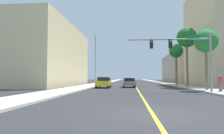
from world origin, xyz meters
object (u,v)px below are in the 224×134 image
object	(u,v)px
palm_near	(206,42)
palm_far	(176,52)
traffic_signal_mast	(185,50)
street_lamp	(95,57)
palm_mid	(187,38)
pedestrian	(221,83)
car_black	(128,80)
car_gray	(129,82)
car_yellow	(104,82)

from	to	relation	value
palm_near	palm_far	xyz separation A→B (m)	(-0.20, 13.38, 0.59)
traffic_signal_mast	palm_far	world-z (taller)	palm_far
street_lamp	palm_mid	distance (m)	14.77
traffic_signal_mast	pedestrian	world-z (taller)	traffic_signal_mast
street_lamp	palm_near	bearing A→B (deg)	-36.81
palm_mid	traffic_signal_mast	bearing A→B (deg)	-106.68
traffic_signal_mast	palm_near	distance (m)	4.63
traffic_signal_mast	palm_far	size ratio (longest dim) A/B	1.07
street_lamp	car_black	size ratio (longest dim) A/B	1.90
palm_near	palm_mid	xyz separation A→B (m)	(-0.19, 6.69, 1.70)
street_lamp	car_gray	distance (m)	7.69
car_gray	palm_mid	bearing A→B (deg)	-9.63
pedestrian	car_gray	bearing A→B (deg)	-125.06
palm_far	palm_mid	bearing A→B (deg)	-89.95
palm_far	car_yellow	world-z (taller)	palm_far
traffic_signal_mast	street_lamp	xyz separation A→B (m)	(-11.11, 13.80, 0.78)
car_gray	car_black	distance (m)	24.35
street_lamp	palm_near	distance (m)	17.79
car_black	palm_mid	bearing A→B (deg)	-73.54
palm_mid	pedestrian	world-z (taller)	palm_mid
palm_mid	car_black	bearing A→B (deg)	108.88
traffic_signal_mast	pedestrian	distance (m)	4.76
car_yellow	palm_near	bearing A→B (deg)	154.47
street_lamp	car_yellow	size ratio (longest dim) A/B	2.18
palm_near	car_black	xyz separation A→B (m)	(-8.85, 32.02, -4.73)
palm_far	pedestrian	xyz separation A→B (m)	(0.54, -15.92, -5.09)
street_lamp	car_yellow	distance (m)	6.68
street_lamp	palm_mid	size ratio (longest dim) A/B	1.02
palm_far	car_gray	world-z (taller)	palm_far
traffic_signal_mast	car_gray	world-z (taller)	traffic_signal_mast
car_yellow	car_black	world-z (taller)	car_yellow
pedestrian	palm_far	bearing A→B (deg)	-164.06
pedestrian	traffic_signal_mast	bearing A→B (deg)	-66.05
car_yellow	pedestrian	bearing A→B (deg)	146.30
car_gray	car_black	bearing A→B (deg)	87.96
palm_mid	car_yellow	bearing A→B (deg)	-175.92
palm_near	traffic_signal_mast	bearing A→B (deg)	-134.93
car_gray	car_yellow	bearing A→B (deg)	-155.88
palm_mid	car_yellow	xyz separation A→B (m)	(-11.94, -0.85, -6.35)
car_black	palm_far	bearing A→B (deg)	-67.51
street_lamp	car_yellow	world-z (taller)	street_lamp
car_yellow	pedestrian	world-z (taller)	pedestrian
palm_near	car_gray	size ratio (longest dim) A/B	1.67
palm_mid	car_black	size ratio (longest dim) A/B	1.87
palm_near	car_gray	world-z (taller)	palm_near
traffic_signal_mast	street_lamp	bearing A→B (deg)	128.83
palm_mid	palm_far	bearing A→B (deg)	90.05
palm_far	car_black	bearing A→B (deg)	114.91
car_black	pedestrian	world-z (taller)	pedestrian
palm_mid	pedestrian	distance (m)	11.12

